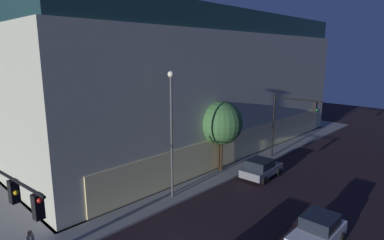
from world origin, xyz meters
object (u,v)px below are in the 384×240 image
(modern_building, at_px, (153,79))
(sidewalk_tree, at_px, (221,123))
(traffic_light_near_corner, at_px, (6,204))
(car_white, at_px, (318,232))
(street_lamp_sidewalk, at_px, (171,122))
(car_grey, at_px, (261,168))
(traffic_light_far_corner, at_px, (288,116))

(modern_building, xyz_separation_m, sidewalk_tree, (-4.41, -14.79, -2.75))
(traffic_light_near_corner, relative_size, car_white, 1.51)
(modern_building, bearing_deg, sidewalk_tree, -106.58)
(traffic_light_near_corner, height_order, street_lamp_sidewalk, street_lamp_sidewalk)
(street_lamp_sidewalk, distance_m, car_grey, 9.77)
(street_lamp_sidewalk, relative_size, sidewalk_tree, 1.46)
(traffic_light_near_corner, xyz_separation_m, sidewalk_tree, (18.10, 3.56, -0.09))
(traffic_light_far_corner, bearing_deg, modern_building, 97.68)
(sidewalk_tree, xyz_separation_m, car_grey, (1.32, -3.42, -3.66))
(modern_building, relative_size, sidewalk_tree, 6.15)
(traffic_light_near_corner, bearing_deg, car_white, -30.05)
(car_white, distance_m, car_grey, 10.00)
(traffic_light_near_corner, relative_size, traffic_light_far_corner, 0.95)
(modern_building, bearing_deg, traffic_light_near_corner, -140.80)
(traffic_light_near_corner, distance_m, sidewalk_tree, 18.44)
(sidewalk_tree, bearing_deg, traffic_light_far_corner, -22.52)
(traffic_light_far_corner, xyz_separation_m, car_grey, (-5.46, -0.61, -3.71))
(traffic_light_near_corner, xyz_separation_m, street_lamp_sidewalk, (11.38, 2.65, 1.22))
(car_white, bearing_deg, sidewalk_tree, 65.07)
(modern_building, distance_m, street_lamp_sidewalk, 19.30)
(street_lamp_sidewalk, xyz_separation_m, car_white, (1.58, -10.14, -4.94))
(modern_building, height_order, sidewalk_tree, modern_building)
(street_lamp_sidewalk, bearing_deg, traffic_light_near_corner, -166.91)
(traffic_light_near_corner, bearing_deg, street_lamp_sidewalk, 13.09)
(modern_building, distance_m, car_grey, 19.56)
(traffic_light_near_corner, height_order, traffic_light_far_corner, traffic_light_far_corner)
(modern_building, height_order, traffic_light_near_corner, modern_building)
(car_white, height_order, car_grey, car_white)
(traffic_light_near_corner, relative_size, car_grey, 1.50)
(street_lamp_sidewalk, xyz_separation_m, sidewalk_tree, (6.72, 0.91, -1.31))
(street_lamp_sidewalk, bearing_deg, car_white, -81.16)
(car_white, bearing_deg, car_grey, 49.78)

